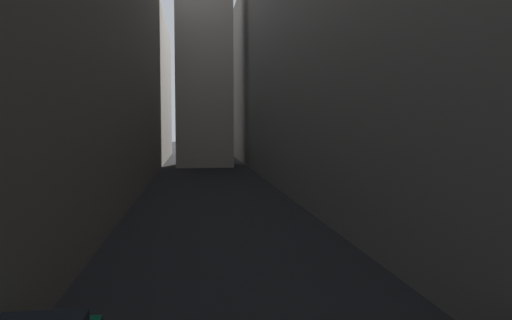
% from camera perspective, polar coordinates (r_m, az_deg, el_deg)
% --- Properties ---
extents(ground_plane, '(264.00, 264.00, 0.00)m').
position_cam_1_polar(ground_plane, '(39.24, -5.17, -3.71)').
color(ground_plane, black).
extents(building_block_left, '(15.05, 108.00, 21.55)m').
position_cam_1_polar(building_block_left, '(42.83, -23.41, 11.08)').
color(building_block_left, '#60594F').
rests_on(building_block_left, ground).
extents(building_block_right, '(10.60, 108.00, 25.16)m').
position_cam_1_polar(building_block_right, '(43.30, 9.48, 13.68)').
color(building_block_right, slate).
rests_on(building_block_right, ground).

